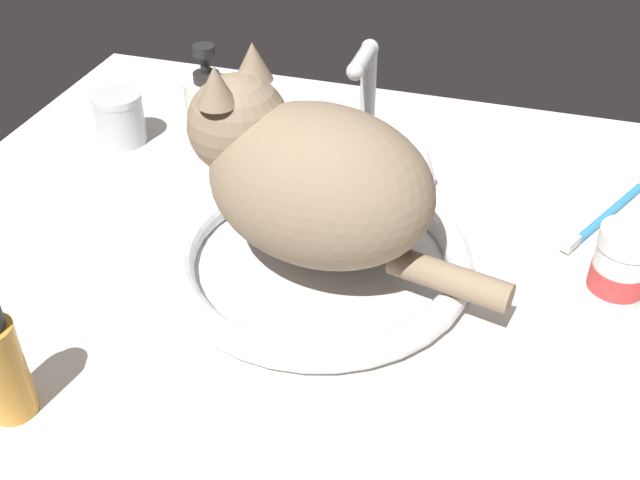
# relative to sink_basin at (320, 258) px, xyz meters

# --- Properties ---
(countertop) EXTENTS (1.14, 0.83, 0.03)m
(countertop) POSITION_rel_sink_basin_xyz_m (0.04, 0.06, -0.03)
(countertop) COLOR silver
(countertop) RESTS_ON ground
(sink_basin) EXTENTS (0.35, 0.35, 0.03)m
(sink_basin) POSITION_rel_sink_basin_xyz_m (0.00, 0.00, 0.00)
(sink_basin) COLOR white
(sink_basin) RESTS_ON countertop
(faucet) EXTENTS (0.19, 0.10, 0.19)m
(faucet) POSITION_rel_sink_basin_xyz_m (0.00, 0.20, 0.06)
(faucet) COLOR silver
(faucet) RESTS_ON countertop
(cat) EXTENTS (0.38, 0.24, 0.21)m
(cat) POSITION_rel_sink_basin_xyz_m (-0.02, 0.00, 0.11)
(cat) COLOR #8C755B
(cat) RESTS_ON sink_basin
(metal_jar) EXTENTS (0.07, 0.07, 0.07)m
(metal_jar) POSITION_rel_sink_basin_xyz_m (-0.36, 0.20, 0.02)
(metal_jar) COLOR #B2B5BA
(metal_jar) RESTS_ON countertop
(soap_pump_bottle) EXTENTS (0.06, 0.06, 0.18)m
(soap_pump_bottle) POSITION_rel_sink_basin_xyz_m (-0.19, 0.15, 0.06)
(soap_pump_bottle) COLOR silver
(soap_pump_bottle) RESTS_ON countertop
(amber_bottle) EXTENTS (0.04, 0.04, 0.12)m
(amber_bottle) POSITION_rel_sink_basin_xyz_m (-0.21, -0.28, 0.04)
(amber_bottle) COLOR gold
(amber_bottle) RESTS_ON countertop
(pill_bottle) EXTENTS (0.06, 0.06, 0.09)m
(pill_bottle) POSITION_rel_sink_basin_xyz_m (0.32, 0.05, 0.03)
(pill_bottle) COLOR white
(pill_bottle) RESTS_ON countertop
(toothbrush) EXTENTS (0.10, 0.18, 0.02)m
(toothbrush) POSITION_rel_sink_basin_xyz_m (0.31, 0.19, -0.01)
(toothbrush) COLOR #338CD1
(toothbrush) RESTS_ON countertop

